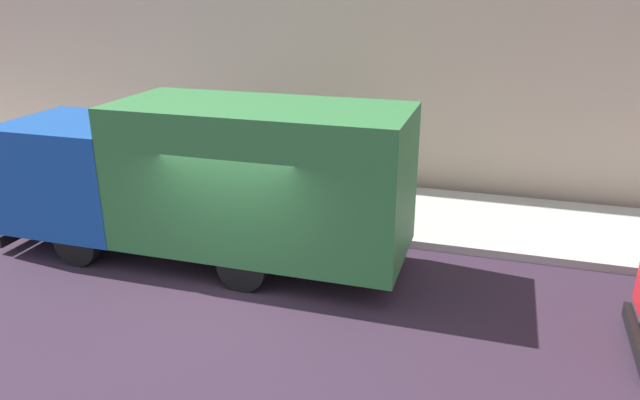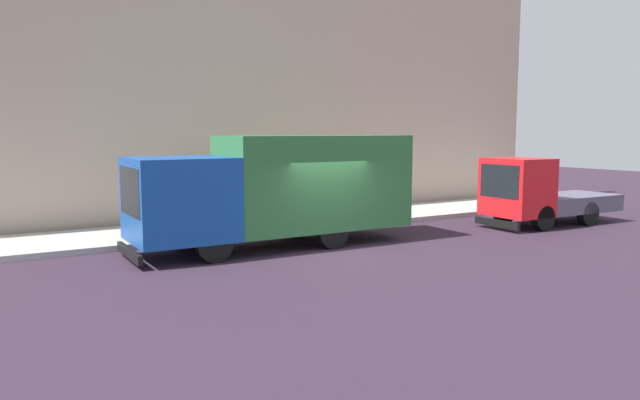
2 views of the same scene
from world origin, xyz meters
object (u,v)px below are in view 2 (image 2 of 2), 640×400
large_utility_truck (279,187)px  small_flatbed_truck (538,195)px  pedestrian_standing (183,199)px  pedestrian_walking (238,194)px

large_utility_truck → small_flatbed_truck: 9.74m
large_utility_truck → pedestrian_standing: bearing=17.7°
small_flatbed_truck → large_utility_truck: bearing=84.0°
large_utility_truck → pedestrian_walking: large_utility_truck is taller
small_flatbed_truck → pedestrian_walking: (5.55, 9.11, 0.01)m
large_utility_truck → small_flatbed_truck: size_ratio=1.51×
large_utility_truck → pedestrian_walking: 4.42m
pedestrian_walking → pedestrian_standing: pedestrian_walking is taller
small_flatbed_truck → pedestrian_standing: small_flatbed_truck is taller
large_utility_truck → pedestrian_walking: (4.34, -0.53, -0.63)m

